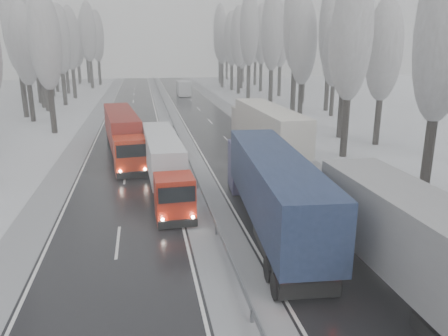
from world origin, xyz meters
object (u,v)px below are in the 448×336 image
object	(u,v)px
truck_grey_tarp	(419,247)
truck_blue_box	(270,184)
box_truck_distant	(183,88)
truck_red_white	(164,159)
truck_cream_box	(265,126)
truck_red_red	(123,131)

from	to	relation	value
truck_grey_tarp	truck_blue_box	distance (m)	9.12
box_truck_distant	truck_red_white	bearing A→B (deg)	-96.19
truck_cream_box	truck_red_red	xyz separation A→B (m)	(-13.11, 1.76, -0.32)
truck_grey_tarp	box_truck_distant	world-z (taller)	truck_grey_tarp
truck_blue_box	truck_red_white	size ratio (longest dim) A/B	1.25
truck_cream_box	truck_blue_box	bearing A→B (deg)	-106.19
truck_grey_tarp	truck_red_white	bearing A→B (deg)	116.70
truck_red_white	truck_red_red	distance (m)	10.45
truck_grey_tarp	truck_cream_box	distance (m)	25.35
truck_blue_box	truck_red_white	distance (m)	10.22
truck_cream_box	truck_red_white	bearing A→B (deg)	-141.66
truck_grey_tarp	truck_red_red	distance (m)	29.61
truck_blue_box	truck_cream_box	xyz separation A→B (m)	(4.49, 16.85, 0.03)
truck_red_red	truck_cream_box	bearing A→B (deg)	-14.43
truck_grey_tarp	truck_blue_box	world-z (taller)	truck_grey_tarp
truck_cream_box	truck_red_red	bearing A→B (deg)	171.08
truck_grey_tarp	truck_cream_box	bearing A→B (deg)	87.12
box_truck_distant	truck_grey_tarp	bearing A→B (deg)	-88.12
truck_cream_box	truck_red_white	size ratio (longest dim) A/B	1.26
box_truck_distant	truck_red_red	distance (m)	50.24
truck_grey_tarp	truck_blue_box	bearing A→B (deg)	111.26
truck_cream_box	truck_red_white	world-z (taller)	truck_cream_box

